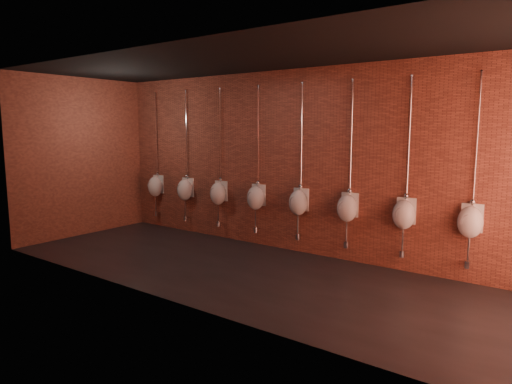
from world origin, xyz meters
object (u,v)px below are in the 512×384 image
urinal_3 (256,197)px  urinal_5 (347,207)px  urinal_1 (185,189)px  urinal_0 (155,186)px  urinal_7 (470,221)px  urinal_2 (218,193)px  urinal_6 (404,213)px  urinal_4 (299,202)px

urinal_3 → urinal_5: bearing=0.0°
urinal_1 → urinal_0: bearing=180.0°
urinal_7 → urinal_0: bearing=180.0°
urinal_5 → urinal_7: 1.84m
urinal_1 → urinal_2: (0.92, 0.00, 0.00)m
urinal_0 → urinal_5: size_ratio=1.00×
urinal_0 → urinal_3: size_ratio=1.00×
urinal_3 → urinal_5: (1.84, 0.00, 0.00)m
urinal_1 → urinal_7: size_ratio=1.00×
urinal_0 → urinal_3: bearing=0.0°
urinal_3 → urinal_6: same height
urinal_0 → urinal_6: same height
urinal_0 → urinal_3: (2.77, 0.00, 0.00)m
urinal_0 → urinal_2: bearing=0.0°
urinal_1 → urinal_4: 2.77m
urinal_1 → urinal_5: (3.69, 0.00, 0.00)m
urinal_1 → urinal_2: bearing=0.0°
urinal_5 → urinal_6: 0.92m
urinal_1 → urinal_6: (4.61, 0.00, 0.00)m
urinal_4 → urinal_6: same height
urinal_0 → urinal_6: 5.53m
urinal_3 → urinal_7: same height
urinal_1 → urinal_4: size_ratio=1.00×
urinal_1 → urinal_3: (1.84, 0.00, 0.00)m
urinal_0 → urinal_5: 4.61m
urinal_1 → urinal_7: bearing=0.0°
urinal_3 → urinal_4: 0.92m
urinal_6 → urinal_3: bearing=180.0°
urinal_4 → urinal_6: size_ratio=1.00×
urinal_0 → urinal_1: same height
urinal_1 → urinal_5: 3.69m
urinal_2 → urinal_3: 0.92m
urinal_1 → urinal_3: 1.84m
urinal_4 → urinal_1: bearing=180.0°
urinal_1 → urinal_7: same height
urinal_5 → urinal_2: bearing=180.0°
urinal_3 → urinal_2: bearing=180.0°
urinal_2 → urinal_7: 4.61m
urinal_0 → urinal_2: size_ratio=1.00×
urinal_0 → urinal_3: 2.77m
urinal_6 → urinal_7: same height
urinal_3 → urinal_7: size_ratio=1.00×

